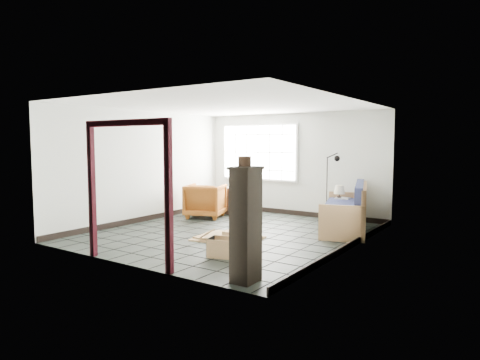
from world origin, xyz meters
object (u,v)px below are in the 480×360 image
Objects in this scene: armchair at (205,199)px; tall_shelf at (246,224)px; futon_sofa at (348,213)px; side_table at (340,205)px.

tall_shelf reaches higher than armchair.
futon_sofa is 0.91m from side_table.
tall_shelf is (0.54, -4.80, 0.39)m from side_table.
futon_sofa is at bearing 89.14° from tall_shelf.
futon_sofa is 4.05m from tall_shelf.
side_table is 0.36× the size of tall_shelf.
side_table is 4.85m from tall_shelf.
side_table is at bearing 94.77° from tall_shelf.
side_table is at bearing -179.43° from armchair.
side_table is at bearing 104.80° from futon_sofa.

